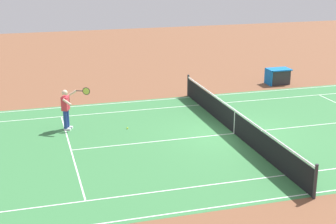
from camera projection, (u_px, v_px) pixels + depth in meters
ground_plane at (234, 133)px, 19.97m from camera, size 60.00×60.00×0.00m
court_slab at (234, 133)px, 19.97m from camera, size 24.20×11.40×0.00m
court_line_markings at (234, 133)px, 19.97m from camera, size 23.85×11.05×0.01m
tennis_net at (235, 122)px, 19.82m from camera, size 0.10×11.70×1.08m
tennis_player_near at (67, 107)px, 20.18m from camera, size 1.19×0.75×1.70m
tennis_ball at (127, 128)px, 20.48m from camera, size 0.07×0.07×0.07m
equipment_cart_tarped at (278, 76)px, 27.45m from camera, size 1.25×0.84×0.85m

